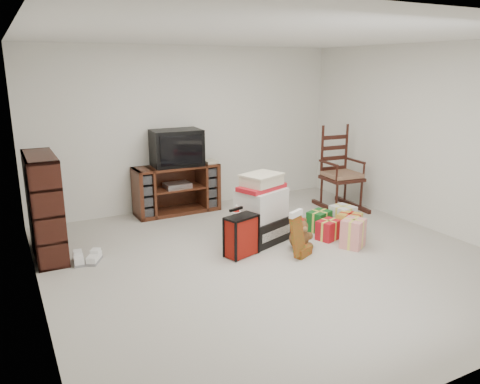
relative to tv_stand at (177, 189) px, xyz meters
The scene contains 13 objects.
room 2.43m from the tv_stand, 81.27° to the right, with size 5.01×5.01×2.51m.
tv_stand is the anchor object (origin of this frame).
bookshelf 2.17m from the tv_stand, 155.11° to the right, with size 0.33×1.00×1.22m.
rocking_chair 2.56m from the tv_stand, 21.67° to the right, with size 0.60×0.93×1.36m.
gift_pile 1.75m from the tv_stand, 72.26° to the right, with size 0.82×0.70×0.87m.
red_suitcase 2.00m from the tv_stand, 88.00° to the right, with size 0.42×0.30×0.58m.
stocking 2.44m from the tv_stand, 75.40° to the right, with size 0.27×0.12×0.59m, color #0B651C, non-canonical shape.
teddy_bear 2.28m from the tv_stand, 68.91° to the right, with size 0.26×0.23×0.39m.
santa_figurine 1.35m from the tv_stand, 61.98° to the right, with size 0.30×0.29×0.62m.
mrs_claus_figurine 1.73m from the tv_stand, 85.10° to the right, with size 0.26×0.25×0.53m.
sneaker_pair 2.13m from the tv_stand, 140.01° to the right, with size 0.36×0.29×0.10m.
gift_cluster 2.49m from the tv_stand, 53.36° to the right, with size 0.81×0.92×0.28m.
crt_television 0.64m from the tv_stand, 43.77° to the left, with size 0.77×0.58×0.54m.
Camera 1 is at (-2.71, -4.35, 2.18)m, focal length 35.00 mm.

